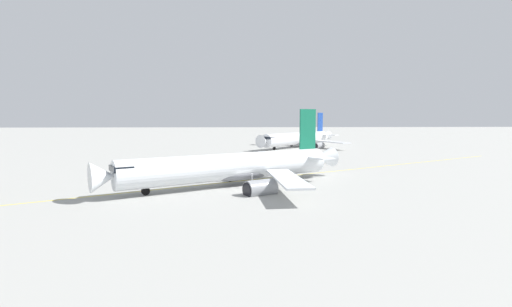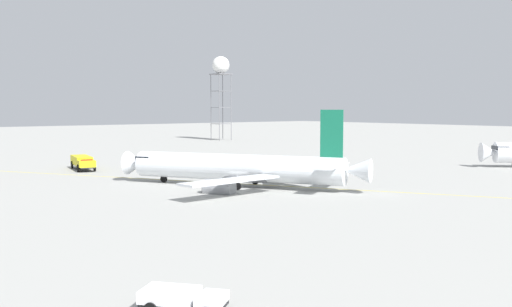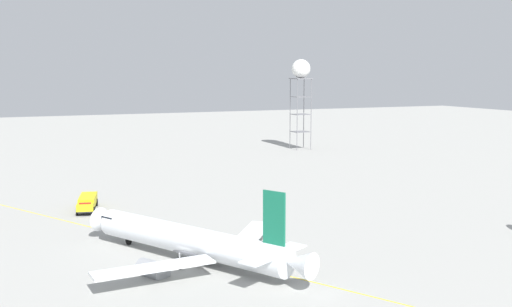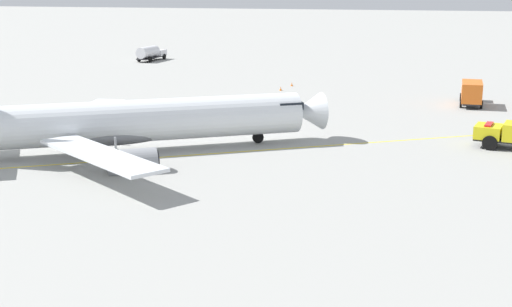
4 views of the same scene
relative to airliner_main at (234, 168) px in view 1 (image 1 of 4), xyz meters
The scene contains 4 objects.
ground_plane 3.64m from the airliner_main, 140.34° to the right, with size 600.00×600.00×0.00m, color #9E9E99.
airliner_main is the anchor object (origin of this frame).
airliner_secondary 71.00m from the airliner_main, 16.81° to the right, with size 30.70×29.89×11.59m.
taxiway_centreline 4.06m from the airliner_main, 21.42° to the left, with size 71.93×129.53×0.01m.
Camera 1 is at (-52.85, 0.98, 10.19)m, focal length 26.41 mm.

